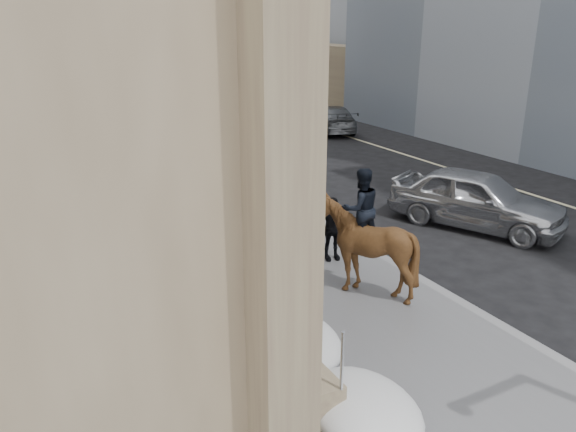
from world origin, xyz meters
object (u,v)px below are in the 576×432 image
object	(u,v)px
car_grey	(332,119)
mounted_horse_left	(290,244)
pedestrian	(332,229)
car_silver	(477,199)
mounted_horse_right	(363,242)

from	to	relation	value
car_grey	mounted_horse_left	bearing A→B (deg)	74.56
pedestrian	car_grey	bearing A→B (deg)	70.22
car_silver	car_grey	bearing A→B (deg)	48.94
pedestrian	car_silver	bearing A→B (deg)	15.57
mounted_horse_left	car_grey	bearing A→B (deg)	-104.90
mounted_horse_left	pedestrian	distance (m)	2.05
mounted_horse_left	mounted_horse_right	xyz separation A→B (m)	(1.36, -0.70, 0.03)
mounted_horse_right	car_grey	world-z (taller)	mounted_horse_right
car_grey	car_silver	bearing A→B (deg)	93.49
mounted_horse_right	mounted_horse_left	bearing A→B (deg)	-19.80
mounted_horse_left	car_silver	size ratio (longest dim) A/B	0.56
pedestrian	car_grey	xyz separation A→B (m)	(9.16, 14.36, -0.24)
mounted_horse_right	car_grey	bearing A→B (deg)	-113.03
mounted_horse_right	car_silver	distance (m)	5.78
car_grey	pedestrian	bearing A→B (deg)	77.21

